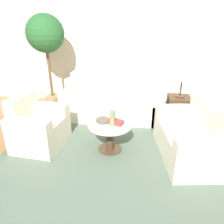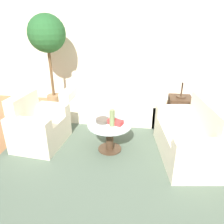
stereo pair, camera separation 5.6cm
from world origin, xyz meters
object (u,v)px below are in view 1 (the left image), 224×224
potted_plant (46,39)px  vase (112,118)px  table_lamp (183,73)px  coffee_table (110,133)px  armchair (37,128)px  book_stack (116,122)px  bowl (103,120)px  sofa_main (113,103)px  loveseat (192,139)px

potted_plant → vase: 2.38m
table_lamp → coffee_table: bearing=-135.6°
armchair → book_stack: bearing=-85.1°
coffee_table → table_lamp: 1.84m
coffee_table → book_stack: (0.09, 0.02, 0.20)m
table_lamp → bowl: 1.82m
book_stack → potted_plant: bearing=160.8°
armchair → sofa_main: bearing=-36.3°
coffee_table → vase: vase is taller
table_lamp → book_stack: size_ratio=2.39×
potted_plant → sofa_main: bearing=-8.7°
loveseat → vase: loveseat is taller
loveseat → book_stack: bearing=-99.7°
armchair → vase: 1.29m
loveseat → book_stack: (-1.15, 0.03, 0.20)m
loveseat → coffee_table: size_ratio=2.05×
sofa_main → table_lamp: 1.51m
sofa_main → potted_plant: bearing=171.3°
bowl → coffee_table: bearing=-28.5°
vase → coffee_table: bearing=137.2°
loveseat → table_lamp: size_ratio=2.23×
armchair → table_lamp: bearing=-59.4°
potted_plant → book_stack: size_ratio=7.77×
sofa_main → vase: size_ratio=7.85×
armchair → potted_plant: bearing=16.7°
table_lamp → bowl: table_lamp is taller
potted_plant → loveseat: bearing=-28.4°
sofa_main → bowl: 1.22m
sofa_main → coffee_table: sofa_main is taller
sofa_main → loveseat: sofa_main is taller
potted_plant → vase: (1.55, -1.52, -0.97)m
loveseat → sofa_main: bearing=-141.5°
sofa_main → armchair: (-1.09, -1.24, -0.00)m
coffee_table → potted_plant: bearing=135.6°
sofa_main → table_lamp: table_lamp is taller
loveseat → bowl: loveseat is taller
table_lamp → potted_plant: potted_plant is taller
vase → book_stack: 0.12m
book_stack → armchair: bearing=-156.8°
book_stack → coffee_table: bearing=-141.9°
potted_plant → vase: size_ratio=7.97×
loveseat → book_stack: 1.16m
loveseat → table_lamp: table_lamp is taller
sofa_main → loveseat: bearing=-43.2°
loveseat → coffee_table: bearing=-98.5°
potted_plant → vase: bearing=-44.4°
coffee_table → bowl: (-0.12, 0.07, 0.19)m
coffee_table → book_stack: size_ratio=2.60×
table_lamp → book_stack: table_lamp is taller
sofa_main → coffee_table: size_ratio=2.95×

